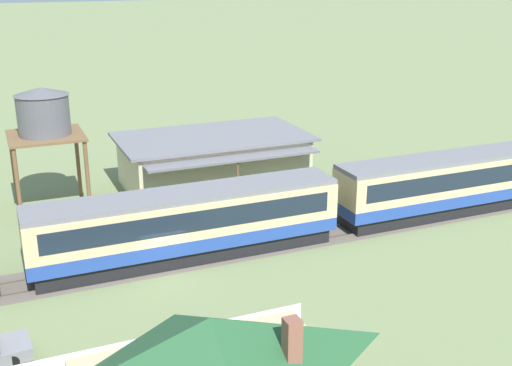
{
  "coord_description": "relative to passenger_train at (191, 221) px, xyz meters",
  "views": [
    {
      "loc": [
        -7.9,
        -32.23,
        16.34
      ],
      "look_at": [
        6.89,
        2.66,
        3.5
      ],
      "focal_mm": 45.0,
      "sensor_mm": 36.0,
      "label": 1
    }
  ],
  "objects": [
    {
      "name": "ground_plane",
      "position": [
        -2.14,
        -1.08,
        -2.29
      ],
      "size": [
        600.0,
        600.0,
        0.0
      ],
      "primitive_type": "plane",
      "color": "#707F51"
    },
    {
      "name": "passenger_train",
      "position": [
        0.0,
        0.0,
        0.0
      ],
      "size": [
        57.54,
        3.13,
        4.13
      ],
      "color": "#234293",
      "rests_on": "ground_plane"
    },
    {
      "name": "water_tower",
      "position": [
        -6.7,
        11.3,
        4.5
      ],
      "size": [
        4.97,
        4.97,
        8.7
      ],
      "color": "brown",
      "rests_on": "ground_plane"
    },
    {
      "name": "station_building",
      "position": [
        5.48,
        11.78,
        -0.23
      ],
      "size": [
        14.43,
        9.56,
        4.06
      ],
      "color": "beige",
      "rests_on": "ground_plane"
    },
    {
      "name": "railway_track",
      "position": [
        5.13,
        0.0,
        -2.28
      ],
      "size": [
        122.68,
        3.6,
        0.04
      ],
      "color": "#665B51",
      "rests_on": "ground_plane"
    }
  ]
}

